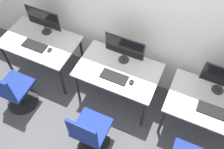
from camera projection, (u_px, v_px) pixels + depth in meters
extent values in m
plane|color=#4C4C51|center=(108.00, 114.00, 3.84)|extent=(20.00, 20.00, 0.00)
cube|color=silver|center=(135.00, 9.00, 3.15)|extent=(12.00, 0.05, 2.80)
cube|color=silver|center=(40.00, 41.00, 3.78)|extent=(1.14, 0.72, 0.02)
cylinder|color=black|center=(7.00, 59.00, 4.03)|extent=(0.04, 0.04, 0.69)
cylinder|color=black|center=(62.00, 82.00, 3.78)|extent=(0.04, 0.04, 0.69)
cylinder|color=black|center=(30.00, 34.00, 4.36)|extent=(0.04, 0.04, 0.69)
cylinder|color=black|center=(82.00, 53.00, 4.11)|extent=(0.04, 0.04, 0.69)
cylinder|color=#2D2D2D|center=(47.00, 32.00, 3.87)|extent=(0.15, 0.15, 0.01)
cylinder|color=#2D2D2D|center=(46.00, 29.00, 3.82)|extent=(0.04, 0.04, 0.12)
cube|color=#2D2D2D|center=(43.00, 18.00, 3.66)|extent=(0.56, 0.01, 0.32)
cube|color=black|center=(43.00, 18.00, 3.65)|extent=(0.54, 0.01, 0.30)
cube|color=black|center=(35.00, 46.00, 3.70)|extent=(0.37, 0.17, 0.02)
ellipsoid|color=black|center=(50.00, 50.00, 3.64)|extent=(0.06, 0.09, 0.03)
cylinder|color=black|center=(23.00, 101.00, 3.96)|extent=(0.48, 0.48, 0.03)
cylinder|color=black|center=(19.00, 94.00, 3.79)|extent=(0.04, 0.04, 0.38)
cube|color=navy|center=(15.00, 86.00, 3.61)|extent=(0.44, 0.44, 0.05)
cube|color=navy|center=(0.00, 88.00, 3.31)|extent=(0.40, 0.04, 0.44)
cube|color=silver|center=(118.00, 70.00, 3.46)|extent=(1.14, 0.72, 0.02)
cylinder|color=black|center=(78.00, 88.00, 3.71)|extent=(0.04, 0.04, 0.69)
cylinder|color=black|center=(143.00, 114.00, 3.46)|extent=(0.04, 0.04, 0.69)
cylinder|color=black|center=(96.00, 58.00, 4.04)|extent=(0.04, 0.04, 0.69)
cylinder|color=black|center=(158.00, 80.00, 3.79)|extent=(0.04, 0.04, 0.69)
cylinder|color=#2D2D2D|center=(124.00, 60.00, 3.54)|extent=(0.15, 0.15, 0.01)
cylinder|color=#2D2D2D|center=(124.00, 57.00, 3.49)|extent=(0.04, 0.04, 0.12)
cube|color=#2D2D2D|center=(125.00, 47.00, 3.33)|extent=(0.56, 0.01, 0.32)
cube|color=black|center=(124.00, 47.00, 3.32)|extent=(0.54, 0.01, 0.30)
cube|color=black|center=(114.00, 77.00, 3.36)|extent=(0.37, 0.17, 0.02)
ellipsoid|color=black|center=(132.00, 82.00, 3.30)|extent=(0.06, 0.09, 0.03)
cylinder|color=black|center=(93.00, 140.00, 3.58)|extent=(0.48, 0.48, 0.03)
cylinder|color=black|center=(93.00, 134.00, 3.42)|extent=(0.04, 0.04, 0.38)
cube|color=navy|center=(91.00, 128.00, 3.24)|extent=(0.44, 0.44, 0.05)
cube|color=navy|center=(82.00, 133.00, 2.93)|extent=(0.40, 0.04, 0.44)
cube|color=silver|center=(213.00, 104.00, 3.14)|extent=(1.14, 0.72, 0.02)
cylinder|color=black|center=(162.00, 121.00, 3.39)|extent=(0.04, 0.04, 0.69)
cylinder|color=black|center=(175.00, 87.00, 3.72)|extent=(0.04, 0.04, 0.69)
cylinder|color=#2D2D2D|center=(217.00, 90.00, 3.25)|extent=(0.15, 0.15, 0.01)
cylinder|color=#2D2D2D|center=(219.00, 87.00, 3.20)|extent=(0.04, 0.04, 0.12)
cube|color=black|center=(212.00, 111.00, 3.06)|extent=(0.37, 0.17, 0.02)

